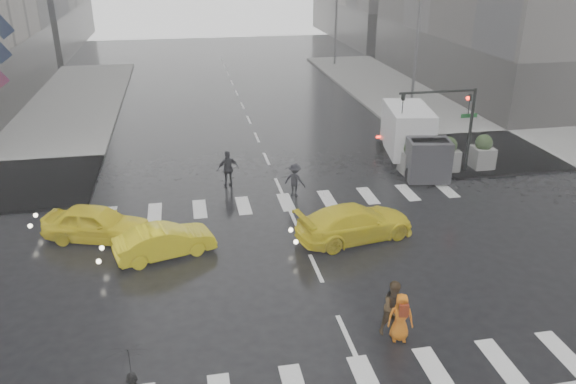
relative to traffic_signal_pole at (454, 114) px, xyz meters
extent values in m
plane|color=black|center=(-9.01, -8.01, -3.22)|extent=(120.00, 120.00, 0.00)
cube|color=slate|center=(10.49, 9.49, -3.14)|extent=(35.00, 35.00, 0.15)
cube|color=#292724|center=(19.99, 18.99, -1.02)|extent=(26.05, 26.05, 4.40)
cube|color=#292724|center=(19.99, 47.99, -1.02)|extent=(26.05, 26.05, 4.40)
cylinder|color=black|center=(0.99, -0.01, -0.97)|extent=(0.16, 0.16, 4.50)
cylinder|color=black|center=(-1.01, -0.01, 1.18)|extent=(4.00, 0.12, 0.12)
imported|color=black|center=(0.74, -0.01, 0.48)|extent=(0.16, 0.20, 1.00)
imported|color=black|center=(-2.81, -0.01, 0.68)|extent=(0.16, 0.20, 1.00)
sphere|color=#FF190C|center=(0.64, -0.01, 0.78)|extent=(0.20, 0.20, 0.20)
cube|color=#0D5E1C|center=(0.99, 0.29, -0.22)|extent=(0.90, 0.03, 0.22)
cylinder|color=#59595B|center=(1.99, 9.99, 1.28)|extent=(0.20, 0.20, 9.00)
cylinder|color=#59595B|center=(1.99, 29.99, 1.28)|extent=(0.20, 0.20, 9.00)
cube|color=slate|center=(-2.01, 0.19, -2.52)|extent=(1.10, 1.10, 1.10)
sphere|color=#1F3015|center=(-2.01, 0.19, -1.72)|extent=(0.90, 0.90, 0.90)
cube|color=slate|center=(-0.01, 0.19, -2.52)|extent=(1.10, 1.10, 1.10)
sphere|color=#1F3015|center=(-0.01, 0.19, -1.72)|extent=(0.90, 0.90, 0.90)
cube|color=slate|center=(1.99, 0.19, -2.52)|extent=(1.10, 1.10, 1.10)
sphere|color=#1F3015|center=(1.99, 0.19, -1.72)|extent=(0.90, 0.90, 0.90)
cube|color=#101C3B|center=(-23.81, 11.99, 3.43)|extent=(1.54, 0.02, 1.66)
imported|color=black|center=(-15.06, -14.55, -1.23)|extent=(1.07, 1.08, 0.88)
imported|color=#412E17|center=(-7.56, -12.13, -2.32)|extent=(0.96, 0.80, 1.79)
imported|color=orange|center=(-7.50, -12.46, -2.44)|extent=(0.86, 0.66, 1.56)
cube|color=maroon|center=(-7.50, -12.64, -2.07)|extent=(0.31, 0.22, 0.40)
imported|color=black|center=(-11.45, 0.42, -2.29)|extent=(1.16, 0.80, 1.85)
imported|color=black|center=(-8.46, -1.34, -2.41)|extent=(1.18, 1.09, 1.61)
imported|color=yellow|center=(-17.18, -4.14, -2.50)|extent=(4.55, 2.97, 1.44)
imported|color=yellow|center=(-14.47, -6.01, -2.60)|extent=(3.98, 2.30, 1.24)
imported|color=yellow|center=(-6.92, -6.01, -2.51)|extent=(4.62, 2.82, 1.42)
cube|color=white|center=(-1.51, 2.16, -1.37)|extent=(2.16, 4.14, 2.43)
cube|color=#2B2B2F|center=(-1.51, -0.72, -2.09)|extent=(2.07, 1.62, 2.07)
cube|color=black|center=(-1.51, -0.72, -1.46)|extent=(1.80, 0.81, 0.81)
cylinder|color=black|center=(-2.45, -0.90, -2.81)|extent=(0.25, 0.81, 0.81)
cylinder|color=black|center=(-0.56, -0.90, -2.81)|extent=(0.25, 0.81, 0.81)
cylinder|color=black|center=(-2.45, 1.08, -2.81)|extent=(0.25, 0.81, 0.81)
cylinder|color=black|center=(-0.56, 1.08, -2.81)|extent=(0.25, 0.81, 0.81)
cylinder|color=black|center=(-2.45, 3.60, -2.81)|extent=(0.25, 0.81, 0.81)
cylinder|color=black|center=(-0.56, 3.60, -2.81)|extent=(0.25, 0.81, 0.81)
camera|label=1|loc=(-13.39, -25.43, 7.64)|focal=35.00mm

